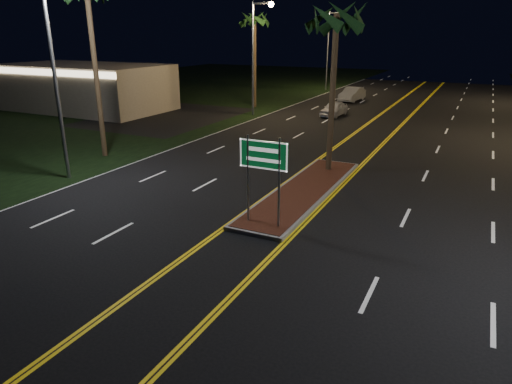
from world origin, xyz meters
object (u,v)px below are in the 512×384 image
Objects in this scene: median_island at (304,191)px; streetlight_left_far at (331,42)px; car_near at (334,107)px; car_far at (352,93)px; streetlight_left_near at (58,57)px; palm_left_far at (255,20)px; palm_median at (337,18)px; commercial_building at (85,87)px; streetlight_left_mid at (257,46)px; highway_sign at (263,163)px.

streetlight_left_far is (-10.61, 37.00, 5.57)m from median_island.
car_far is (-0.94, 9.33, 0.10)m from car_near.
streetlight_left_near reaches higher than car_near.
streetlight_left_near reaches higher than palm_left_far.
palm_median is at bearing -71.73° from car_far.
commercial_building is at bearing 159.95° from palm_median.
streetlight_left_mid is at bearing -61.33° from palm_left_far.
palm_median is (26.00, -9.49, 5.27)m from commercial_building.
car_far is (5.05, 31.86, -4.84)m from streetlight_left_near.
streetlight_left_far is 35.18m from palm_median.
palm_left_far is 12.73m from car_far.
highway_sign is at bearing -74.87° from car_near.
streetlight_left_mid reaches higher than highway_sign.
highway_sign is at bearing -63.41° from streetlight_left_mid.
car_far is at bearing 99.85° from car_near.
car_near is (-4.63, 23.74, -1.69)m from highway_sign.
highway_sign is 11.17m from streetlight_left_near.
median_island is at bearing -90.00° from palm_median.
median_island is 2.10× the size of car_far.
palm_median is at bearing 31.49° from streetlight_left_near.
streetlight_left_mid reaches higher than palm_left_far.
palm_median is (0.00, 3.50, 7.19)m from median_island.
streetlight_left_near is (15.39, -15.99, 3.65)m from commercial_building.
palm_left_far is at bearing 31.25° from commercial_building.
streetlight_left_far is 1.84× the size of car_far.
car_near is at bearing 75.12° from streetlight_left_near.
palm_median is at bearing -69.81° from car_near.
palm_left_far is (-2.19, 4.00, 2.09)m from streetlight_left_mid.
streetlight_left_far reaches higher than palm_left_far.
streetlight_left_near is at bearing -90.00° from streetlight_left_mid.
streetlight_left_far is at bearing 104.44° from highway_sign.
streetlight_left_mid is 1.84× the size of car_far.
car_near is (5.99, 22.53, -4.95)m from streetlight_left_near.
car_far is at bearing 47.36° from palm_left_far.
palm_left_far reaches higher than palm_median.
streetlight_left_mid is 1.02× the size of palm_left_far.
streetlight_left_near reaches higher than palm_median.
highway_sign is at bearing -90.00° from median_island.
median_island is 38.89m from streetlight_left_far.
median_island is 20.08m from car_near.
palm_left_far is (13.20, 8.01, 5.74)m from commercial_building.
streetlight_left_mid reaches higher than palm_median.
streetlight_left_near and streetlight_left_far have the same top height.
palm_median reaches higher than median_island.
car_far is at bearing 66.94° from streetlight_left_mid.
car_near is (8.17, -1.47, -7.03)m from palm_left_far.
car_near reaches higher than median_island.
streetlight_left_far is 1.08× the size of palm_median.
commercial_building is 3.52× the size of car_near.
highway_sign reaches higher than car_near.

